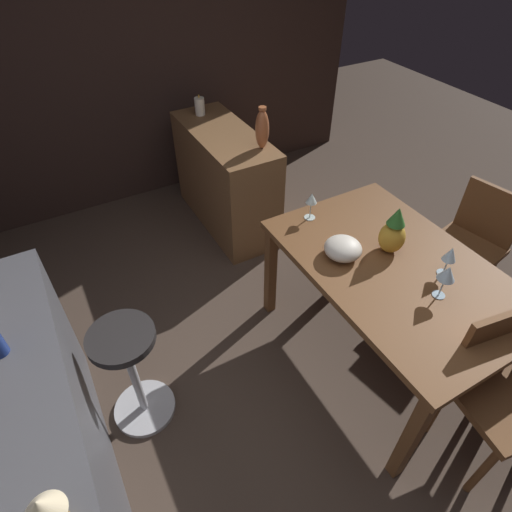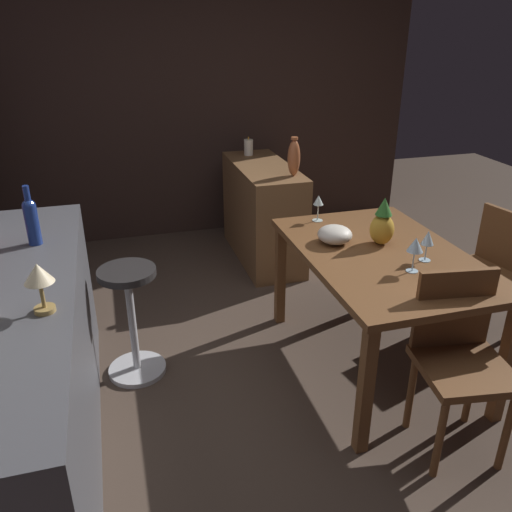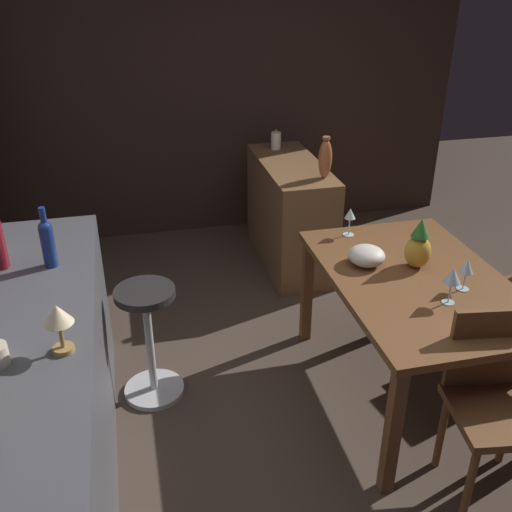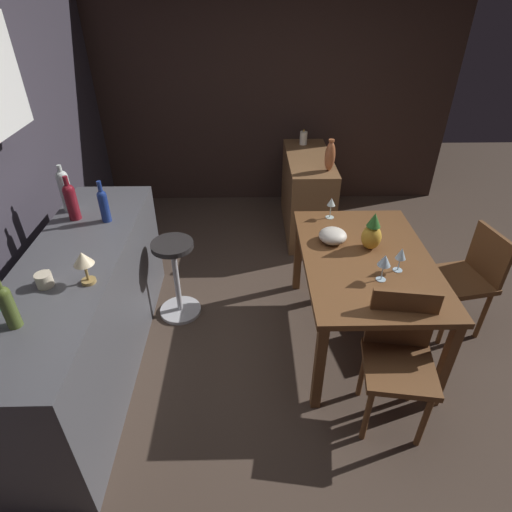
# 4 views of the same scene
# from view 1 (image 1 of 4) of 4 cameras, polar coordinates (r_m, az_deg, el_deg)

# --- Properties ---
(ground_plane) EXTENTS (9.00, 9.00, 0.00)m
(ground_plane) POSITION_cam_1_polar(r_m,az_deg,el_deg) (2.63, 9.00, -16.70)
(ground_plane) COLOR #47382D
(wall_side_right) EXTENTS (0.10, 4.40, 2.60)m
(wall_side_right) POSITION_cam_1_polar(r_m,az_deg,el_deg) (3.72, -19.24, 25.50)
(wall_side_right) COLOR #33231E
(wall_side_right) RESTS_ON ground_plane
(dining_table) EXTENTS (1.34, 0.87, 0.74)m
(dining_table) POSITION_cam_1_polar(r_m,az_deg,el_deg) (2.35, 18.20, -2.70)
(dining_table) COLOR brown
(dining_table) RESTS_ON ground_plane
(sideboard_cabinet) EXTENTS (1.10, 0.44, 0.82)m
(sideboard_cabinet) POSITION_cam_1_polar(r_m,az_deg,el_deg) (3.48, -4.14, 10.34)
(sideboard_cabinet) COLOR brown
(sideboard_cabinet) RESTS_ON ground_plane
(chair_near_window) EXTENTS (0.46, 0.46, 0.88)m
(chair_near_window) POSITION_cam_1_polar(r_m,az_deg,el_deg) (2.30, 29.89, -15.09)
(chair_near_window) COLOR brown
(chair_near_window) RESTS_ON ground_plane
(chair_by_doorway) EXTENTS (0.47, 0.47, 0.84)m
(chair_by_doorway) POSITION_cam_1_polar(r_m,az_deg,el_deg) (3.05, 27.16, 1.65)
(chair_by_doorway) COLOR brown
(chair_by_doorway) RESTS_ON ground_plane
(bar_stool) EXTENTS (0.34, 0.34, 0.68)m
(bar_stool) POSITION_cam_1_polar(r_m,az_deg,el_deg) (2.29, -16.36, -15.09)
(bar_stool) COLOR #262323
(bar_stool) RESTS_ON ground_plane
(wine_glass_left) EXTENTS (0.08, 0.08, 0.19)m
(wine_glass_left) POSITION_cam_1_polar(r_m,az_deg,el_deg) (2.11, 24.59, -2.22)
(wine_glass_left) COLOR silver
(wine_glass_left) RESTS_ON dining_table
(wine_glass_right) EXTENTS (0.07, 0.07, 0.17)m
(wine_glass_right) POSITION_cam_1_polar(r_m,az_deg,el_deg) (2.25, 24.92, 0.14)
(wine_glass_right) COLOR silver
(wine_glass_right) RESTS_ON dining_table
(wine_glass_center) EXTENTS (0.07, 0.07, 0.17)m
(wine_glass_center) POSITION_cam_1_polar(r_m,az_deg,el_deg) (2.43, 7.56, 7.61)
(wine_glass_center) COLOR silver
(wine_glass_center) RESTS_ON dining_table
(pineapple_centerpiece) EXTENTS (0.14, 0.14, 0.28)m
(pineapple_centerpiece) POSITION_cam_1_polar(r_m,az_deg,el_deg) (2.30, 18.14, 3.01)
(pineapple_centerpiece) COLOR gold
(pineapple_centerpiece) RESTS_ON dining_table
(fruit_bowl) EXTENTS (0.20, 0.20, 0.10)m
(fruit_bowl) POSITION_cam_1_polar(r_m,az_deg,el_deg) (2.24, 11.74, 1.02)
(fruit_bowl) COLOR beige
(fruit_bowl) RESTS_ON dining_table
(counter_lamp) EXTENTS (0.11, 0.11, 0.20)m
(counter_lamp) POSITION_cam_1_polar(r_m,az_deg,el_deg) (1.34, -26.94, -28.48)
(counter_lamp) COLOR #A58447
(counter_lamp) RESTS_ON kitchen_counter
(pillar_candle_tall) EXTENTS (0.08, 0.08, 0.16)m
(pillar_candle_tall) POSITION_cam_1_polar(r_m,az_deg,el_deg) (3.57, -7.66, 19.53)
(pillar_candle_tall) COLOR white
(pillar_candle_tall) RESTS_ON sideboard_cabinet
(vase_copper) EXTENTS (0.10, 0.10, 0.29)m
(vase_copper) POSITION_cam_1_polar(r_m,az_deg,el_deg) (2.99, 0.85, 16.89)
(vase_copper) COLOR #B26038
(vase_copper) RESTS_ON sideboard_cabinet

